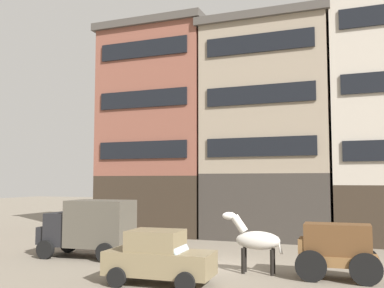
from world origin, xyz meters
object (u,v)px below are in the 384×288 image
at_px(cargo_wagon, 336,247).
at_px(delivery_truck_near, 89,226).
at_px(fire_hydrant_curbside, 130,234).
at_px(sedan_dark, 159,257).
at_px(draft_horse, 255,240).

distance_m(cargo_wagon, delivery_truck_near, 10.96).
xyz_separation_m(delivery_truck_near, fire_hydrant_curbside, (-0.87, 5.48, -1.00)).
bearing_deg(fire_hydrant_curbside, delivery_truck_near, -80.97).
relative_size(delivery_truck_near, fire_hydrant_curbside, 5.39).
height_order(sedan_dark, fire_hydrant_curbside, sedan_dark).
relative_size(sedan_dark, fire_hydrant_curbside, 4.56).
height_order(draft_horse, sedan_dark, draft_horse).
height_order(draft_horse, delivery_truck_near, delivery_truck_near).
bearing_deg(draft_horse, fire_hydrant_curbside, 145.13).
relative_size(cargo_wagon, sedan_dark, 0.78).
bearing_deg(sedan_dark, draft_horse, 47.17).
bearing_deg(cargo_wagon, sedan_dark, -152.70).
distance_m(draft_horse, delivery_truck_near, 8.02).
bearing_deg(fire_hydrant_curbside, draft_horse, -34.87).
xyz_separation_m(draft_horse, delivery_truck_near, (-7.99, 0.70, 0.15)).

